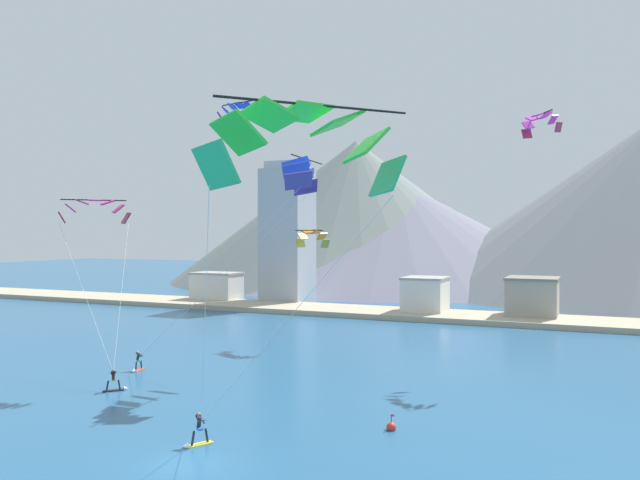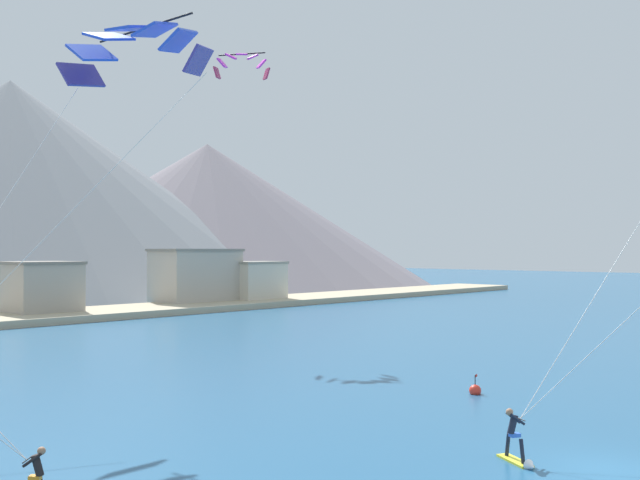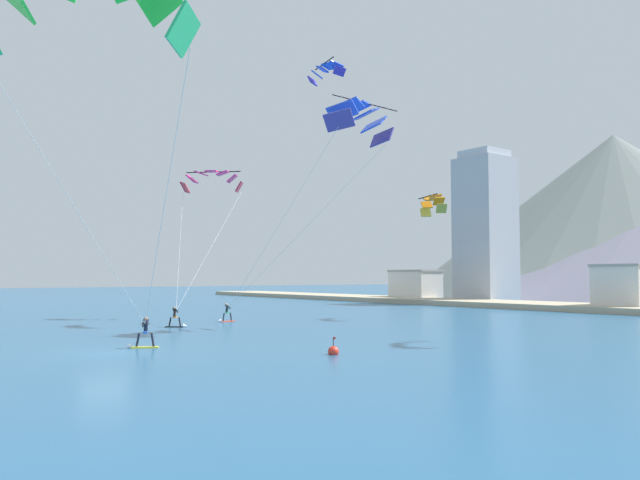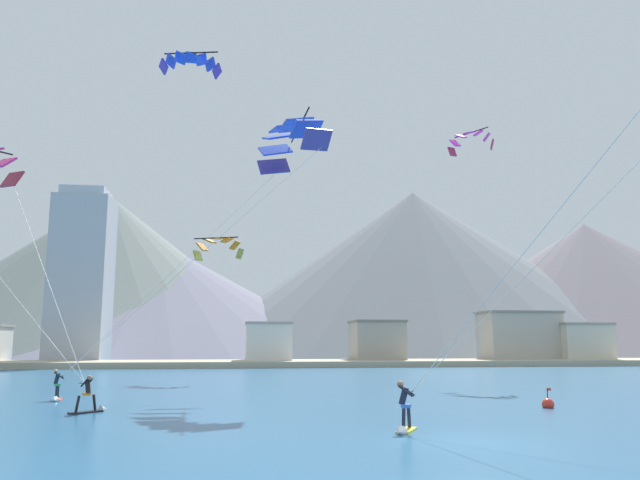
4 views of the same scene
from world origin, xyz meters
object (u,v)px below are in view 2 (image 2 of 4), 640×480
(kitesurfer_near_lead, at_px, (518,447))
(parafoil_kite_near_trail, at_px, (133,47))
(parafoil_kite_distant_low_drift, at_px, (242,63))
(race_marker_buoy, at_px, (475,391))

(kitesurfer_near_lead, height_order, parafoil_kite_near_trail, parafoil_kite_near_trail)
(parafoil_kite_distant_low_drift, relative_size, race_marker_buoy, 3.55)
(race_marker_buoy, bearing_deg, parafoil_kite_distant_low_drift, 75.64)
(parafoil_kite_near_trail, relative_size, parafoil_kite_distant_low_drift, 4.41)
(kitesurfer_near_lead, height_order, parafoil_kite_distant_low_drift, parafoil_kite_distant_low_drift)
(kitesurfer_near_lead, distance_m, race_marker_buoy, 10.89)
(parafoil_kite_near_trail, distance_m, parafoil_kite_distant_low_drift, 22.10)
(parafoil_kite_distant_low_drift, bearing_deg, race_marker_buoy, -104.36)
(race_marker_buoy, bearing_deg, kitesurfer_near_lead, -142.08)
(kitesurfer_near_lead, distance_m, parafoil_kite_near_trail, 23.79)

